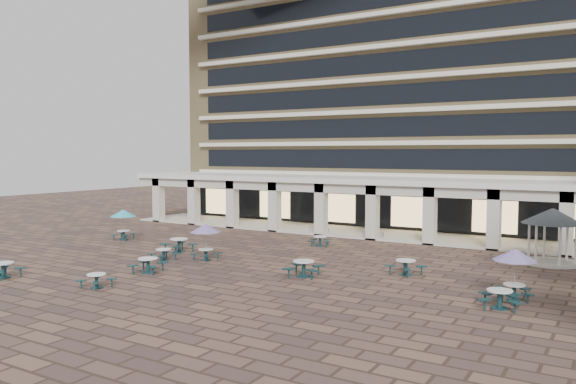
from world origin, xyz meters
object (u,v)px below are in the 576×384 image
Objects in this scene: picnic_table_0 at (3,269)px; planter_right at (373,231)px; gazebo at (552,222)px; planter_left at (319,227)px; picnic_table_3 at (500,297)px; picnic_table_1 at (148,264)px.

picnic_table_0 is 1.22× the size of planter_right.
gazebo is 17.40m from planter_left.
picnic_table_3 is at bearing 12.60° from picnic_table_0.
planter_right is (-11.63, 14.79, 0.06)m from picnic_table_3.
picnic_table_1 is at bearing 176.98° from picnic_table_3.
picnic_table_1 is (5.40, 4.66, 0.00)m from picnic_table_0.
planter_left is 1.00× the size of planter_right.
planter_right reaches higher than picnic_table_1.
picnic_table_1 is 1.37× the size of planter_left.
gazebo is 2.26× the size of planter_left.
gazebo is (17.94, 13.53, 1.92)m from picnic_table_1.
planter_left is at bearing 126.59° from picnic_table_3.
picnic_table_1 is 18.07m from planter_right.
gazebo is at bearing -12.20° from planter_left.
picnic_table_3 is at bearing -9.79° from picnic_table_1.
picnic_table_3 is at bearing -51.81° from planter_right.
picnic_table_3 is 18.81m from planter_right.
planter_left is at bearing 68.86° from picnic_table_0.
planter_left is (-16.17, 14.79, 0.10)m from picnic_table_3.
picnic_table_1 is 17.22m from planter_left.
planter_right is at bearing 117.22° from picnic_table_3.
picnic_table_0 is 7.13m from picnic_table_1.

